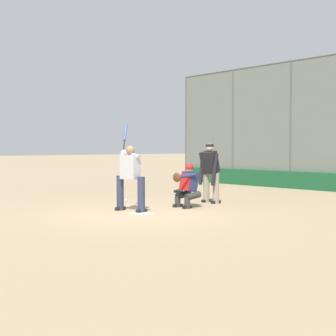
{
  "coord_description": "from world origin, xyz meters",
  "views": [
    {
      "loc": [
        -8.5,
        7.1,
        1.56
      ],
      "look_at": [
        0.14,
        -1.0,
        1.05
      ],
      "focal_mm": 50.0,
      "sensor_mm": 36.0,
      "label": 1
    }
  ],
  "objects": [
    {
      "name": "umpire_home",
      "position": [
        0.3,
        -2.77,
        0.9
      ],
      "size": [
        0.68,
        0.44,
        1.68
      ],
      "rotation": [
        0.0,
        0.0,
        -0.08
      ],
      "color": "gray",
      "rests_on": "ground_plane"
    },
    {
      "name": "ground_plane",
      "position": [
        0.0,
        0.0,
        0.0
      ],
      "size": [
        160.0,
        160.0,
        0.0
      ],
      "primitive_type": "plane",
      "color": "tan"
    },
    {
      "name": "home_plate_marker",
      "position": [
        0.0,
        0.0,
        0.01
      ],
      "size": [
        0.43,
        0.43,
        0.01
      ],
      "primitive_type": "cube",
      "color": "white",
      "rests_on": "ground_plane"
    },
    {
      "name": "backstop_fence",
      "position": [
        0.0,
        -8.68,
        2.55
      ],
      "size": [
        14.26,
        0.08,
        4.92
      ],
      "color": "#515651",
      "rests_on": "ground_plane"
    },
    {
      "name": "padding_wall",
      "position": [
        0.0,
        -8.58,
        0.33
      ],
      "size": [
        13.89,
        0.18,
        0.65
      ],
      "primitive_type": "cube",
      "color": "#19512D",
      "rests_on": "ground_plane"
    },
    {
      "name": "baseball_loose",
      "position": [
        2.25,
        -1.3,
        0.04
      ],
      "size": [
        0.07,
        0.07,
        0.07
      ],
      "primitive_type": "sphere",
      "color": "white",
      "rests_on": "ground_plane"
    },
    {
      "name": "fielding_glove_on_dirt",
      "position": [
        3.08,
        -4.26,
        0.06
      ],
      "size": [
        0.33,
        0.25,
        0.12
      ],
      "color": "black",
      "rests_on": "ground_plane"
    },
    {
      "name": "batter_at_plate",
      "position": [
        0.48,
        -0.05,
        0.88
      ],
      "size": [
        1.08,
        0.58,
        2.17
      ],
      "rotation": [
        0.0,
        0.0,
        0.13
      ],
      "color": "#2D334C",
      "rests_on": "ground_plane"
    },
    {
      "name": "catcher_behind_plate",
      "position": [
        0.06,
        -1.61,
        0.6
      ],
      "size": [
        0.62,
        0.75,
        1.16
      ],
      "rotation": [
        0.0,
        0.0,
        -0.1
      ],
      "color": "#333333",
      "rests_on": "ground_plane"
    }
  ]
}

